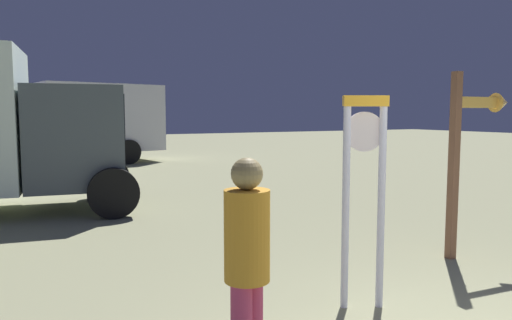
% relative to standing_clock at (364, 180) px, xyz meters
% --- Properties ---
extents(standing_clock, '(0.41, 0.25, 2.02)m').
position_rel_standing_clock_xyz_m(standing_clock, '(0.00, 0.00, 0.00)').
color(standing_clock, silver).
rests_on(standing_clock, ground_plane).
extents(arrow_sign, '(0.95, 0.27, 2.37)m').
position_rel_standing_clock_xyz_m(arrow_sign, '(2.34, 0.67, 0.32)').
color(arrow_sign, brown).
rests_on(arrow_sign, ground_plane).
extents(person_near_clock, '(0.30, 0.30, 1.57)m').
position_rel_standing_clock_xyz_m(person_near_clock, '(-1.62, -0.76, -0.35)').
color(person_near_clock, '#B5385F').
rests_on(person_near_clock, ground_plane).
extents(box_truck_far, '(6.82, 3.60, 2.93)m').
position_rel_standing_clock_xyz_m(box_truck_far, '(-0.43, 15.18, 0.36)').
color(box_truck_far, silver).
rests_on(box_truck_far, ground_plane).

